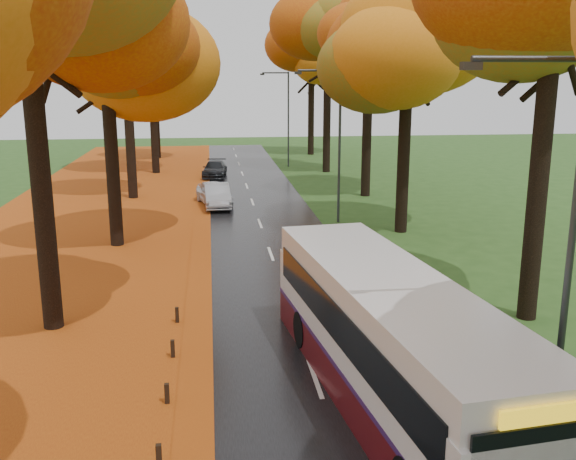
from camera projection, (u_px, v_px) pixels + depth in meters
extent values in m
cube|color=black|center=(269.00, 248.00, 29.04)|extent=(6.50, 90.00, 0.04)
cube|color=silver|center=(269.00, 248.00, 29.04)|extent=(0.12, 90.00, 0.01)
cube|color=maroon|center=(64.00, 255.00, 27.99)|extent=(12.00, 90.00, 0.02)
cube|color=#B05512|center=(201.00, 250.00, 28.68)|extent=(0.90, 90.00, 0.01)
cylinder|color=black|center=(41.00, 182.00, 18.89)|extent=(0.60, 0.60, 9.15)
cylinder|color=black|center=(112.00, 159.00, 28.75)|extent=(0.60, 0.60, 8.00)
ellipsoid|color=orange|center=(105.00, 43.00, 27.58)|extent=(9.20, 9.20, 7.18)
cylinder|color=black|center=(130.00, 131.00, 40.20)|extent=(0.60, 0.60, 8.58)
ellipsoid|color=orange|center=(124.00, 42.00, 38.95)|extent=(8.00, 8.00, 6.24)
cylinder|color=black|center=(153.00, 116.00, 50.82)|extent=(0.60, 0.60, 9.15)
ellipsoid|color=orange|center=(150.00, 41.00, 49.48)|extent=(9.20, 9.20, 7.18)
cylinder|color=black|center=(156.00, 116.00, 60.53)|extent=(0.60, 0.60, 8.00)
ellipsoid|color=orange|center=(153.00, 61.00, 59.37)|extent=(8.00, 8.00, 6.24)
cylinder|color=black|center=(539.00, 177.00, 19.68)|extent=(0.60, 0.60, 9.22)
cylinder|color=black|center=(404.00, 150.00, 31.32)|extent=(0.60, 0.60, 8.19)
ellipsoid|color=#B7630D|center=(408.00, 41.00, 30.12)|extent=(9.20, 9.20, 7.18)
cylinder|color=black|center=(367.00, 129.00, 40.98)|extent=(0.60, 0.60, 8.70)
ellipsoid|color=#B7630D|center=(370.00, 40.00, 39.71)|extent=(8.20, 8.20, 6.40)
cylinder|color=black|center=(327.00, 115.00, 51.47)|extent=(0.60, 0.60, 9.22)
ellipsoid|color=#B7630D|center=(328.00, 40.00, 50.12)|extent=(9.20, 9.20, 7.18)
cylinder|color=black|center=(311.00, 113.00, 63.24)|extent=(0.60, 0.60, 8.19)
ellipsoid|color=#B7630D|center=(311.00, 59.00, 62.05)|extent=(8.20, 8.20, 6.40)
cube|color=black|center=(159.00, 456.00, 12.72)|extent=(0.11, 0.11, 0.52)
cube|color=black|center=(167.00, 394.00, 15.23)|extent=(0.11, 0.11, 0.52)
cube|color=black|center=(173.00, 349.00, 17.74)|extent=(0.11, 0.11, 0.52)
cube|color=black|center=(177.00, 315.00, 20.25)|extent=(0.11, 0.11, 0.52)
cylinder|color=#333538|center=(569.00, 271.00, 12.20)|extent=(0.14, 0.14, 8.00)
cylinder|color=#333538|center=(532.00, 59.00, 11.16)|extent=(2.20, 0.11, 0.11)
cube|color=#333538|center=(471.00, 66.00, 11.06)|extent=(0.35, 0.18, 0.14)
cylinder|color=#333538|center=(339.00, 147.00, 33.43)|extent=(0.14, 0.14, 8.00)
cylinder|color=#333538|center=(320.00, 70.00, 32.40)|extent=(2.20, 0.11, 0.11)
cube|color=#333538|center=(298.00, 73.00, 32.29)|extent=(0.35, 0.18, 0.14)
cylinder|color=#333538|center=(288.00, 120.00, 54.67)|extent=(0.14, 0.14, 8.00)
cylinder|color=#333538|center=(275.00, 73.00, 53.63)|extent=(2.20, 0.11, 0.11)
cube|color=#333538|center=(262.00, 74.00, 53.53)|extent=(0.35, 0.18, 0.14)
cube|color=#470B10|center=(388.00, 381.00, 15.32)|extent=(3.95, 11.77, 0.94)
cube|color=silver|center=(390.00, 336.00, 15.05)|extent=(3.95, 11.77, 1.36)
cube|color=silver|center=(391.00, 294.00, 14.80)|extent=(3.87, 11.54, 0.73)
cube|color=#311750|center=(389.00, 361.00, 15.20)|extent=(3.97, 11.79, 0.13)
cube|color=black|center=(390.00, 319.00, 14.95)|extent=(3.87, 10.86, 0.89)
cube|color=yellow|center=(544.00, 415.00, 9.36)|extent=(1.44, 0.23, 0.29)
cylinder|color=black|center=(303.00, 330.00, 18.31)|extent=(0.41, 1.08, 1.05)
cylinder|color=black|center=(381.00, 322.00, 18.85)|extent=(0.41, 1.08, 1.05)
imported|color=silver|center=(214.00, 193.00, 38.93)|extent=(2.49, 4.27, 1.37)
imported|color=#97999F|center=(217.00, 196.00, 37.96)|extent=(1.65, 4.24, 1.38)
imported|color=black|center=(215.00, 169.00, 49.43)|extent=(2.11, 4.34, 1.22)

